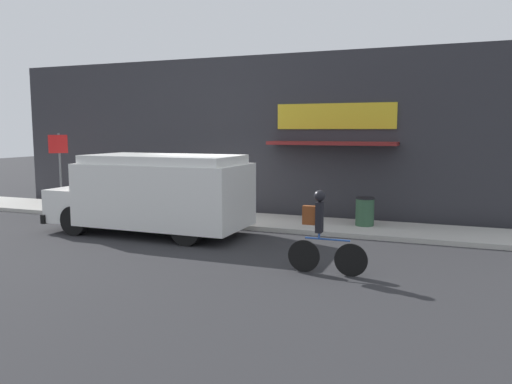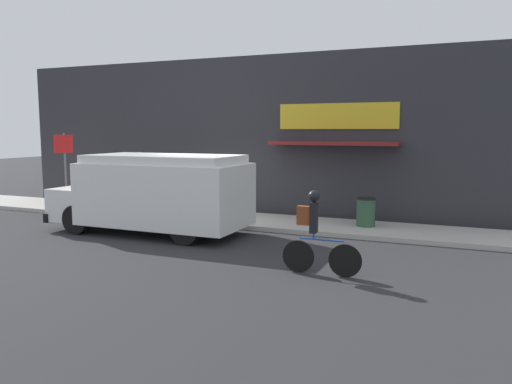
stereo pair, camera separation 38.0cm
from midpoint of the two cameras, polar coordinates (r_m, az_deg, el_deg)
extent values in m
plane|color=#2B2B2D|center=(14.21, -6.21, -4.04)|extent=(70.00, 70.00, 0.00)
cube|color=#ADAAA3|center=(15.14, -4.35, -3.09)|extent=(28.00, 2.15, 0.13)
cube|color=#2D2D33|center=(16.28, -2.13, 6.39)|extent=(17.55, 0.18, 5.08)
cube|color=gold|center=(15.23, 8.31, 8.57)|extent=(3.60, 0.05, 0.76)
cube|color=maroon|center=(14.83, 7.90, 5.54)|extent=(3.78, 0.87, 0.10)
cube|color=white|center=(13.26, -11.25, -0.24)|extent=(4.33, 2.14, 1.60)
cube|color=white|center=(14.89, -19.92, -1.14)|extent=(1.01, 1.96, 0.88)
cube|color=white|center=(13.18, -11.34, 3.69)|extent=(3.98, 1.97, 0.22)
cube|color=black|center=(15.25, -21.19, -2.31)|extent=(0.13, 2.09, 0.24)
cube|color=red|center=(14.99, -12.43, 0.87)|extent=(0.03, 0.44, 0.44)
cylinder|color=black|center=(15.32, -16.22, -2.01)|extent=(0.77, 0.26, 0.77)
cylinder|color=black|center=(13.94, -20.71, -3.06)|extent=(0.77, 0.26, 0.77)
cylinder|color=black|center=(13.59, -5.04, -2.88)|extent=(0.77, 0.26, 0.77)
cylinder|color=black|center=(12.02, -8.83, -4.24)|extent=(0.77, 0.26, 0.77)
cylinder|color=black|center=(9.54, 9.67, -7.68)|extent=(0.63, 0.05, 0.63)
cylinder|color=black|center=(9.74, 4.37, -7.30)|extent=(0.63, 0.05, 0.63)
cylinder|color=#234793|center=(9.55, 7.02, -5.39)|extent=(0.86, 0.05, 0.04)
cylinder|color=#234793|center=(9.57, 6.10, -4.98)|extent=(0.04, 0.04, 0.12)
cube|color=black|center=(9.50, 6.12, -2.90)|extent=(0.12, 0.20, 0.59)
sphere|color=black|center=(9.44, 6.16, -0.45)|extent=(0.22, 0.22, 0.22)
cube|color=brown|center=(9.54, 5.02, -2.65)|extent=(0.26, 0.14, 0.36)
cylinder|color=slate|center=(17.88, -22.02, 2.22)|extent=(0.07, 0.07, 2.50)
cube|color=red|center=(17.80, -22.26, 5.10)|extent=(0.45, 0.45, 0.60)
cylinder|color=#2D5138|center=(13.96, 11.57, -2.28)|extent=(0.50, 0.50, 0.74)
cylinder|color=black|center=(13.91, 11.61, -0.71)|extent=(0.51, 0.51, 0.04)
camera|label=1|loc=(0.19, -90.82, -0.10)|focal=35.00mm
camera|label=2|loc=(0.19, 89.18, 0.10)|focal=35.00mm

